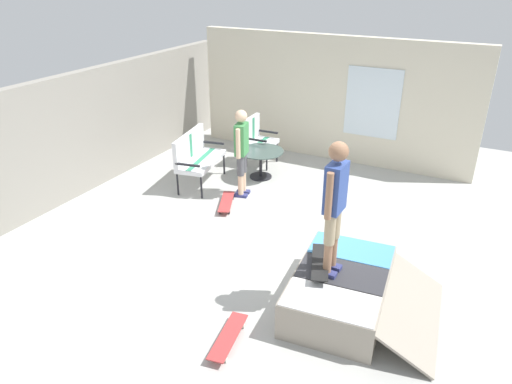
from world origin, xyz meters
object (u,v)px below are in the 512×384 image
at_px(skate_ramp, 343,290).
at_px(person_skater, 335,200).
at_px(patio_table, 261,158).
at_px(skateboard_on_ramp, 320,262).
at_px(skateboard_spare, 228,337).
at_px(patio_chair_near_house, 257,136).
at_px(person_watching, 242,147).
at_px(patio_bench, 195,154).
at_px(skateboard_by_bench, 226,202).

distance_m(skate_ramp, person_skater, 1.23).
bearing_deg(patio_table, skateboard_on_ramp, -142.38).
distance_m(skate_ramp, patio_table, 4.09).
bearing_deg(patio_table, skateboard_spare, -157.58).
distance_m(patio_chair_near_house, person_skater, 4.82).
distance_m(person_watching, skateboard_on_ramp, 3.25).
relative_size(patio_table, person_skater, 0.54).
distance_m(patio_table, person_watching, 1.02).
height_order(person_watching, skateboard_on_ramp, person_watching).
bearing_deg(person_watching, skate_ramp, -129.74).
distance_m(patio_bench, patio_chair_near_house, 1.56).
distance_m(skate_ramp, patio_bench, 4.32).
xyz_separation_m(patio_table, skateboard_by_bench, (-1.41, -0.04, -0.32)).
bearing_deg(skateboard_on_ramp, patio_table, 37.62).
bearing_deg(patio_chair_near_house, person_watching, -162.79).
xyz_separation_m(patio_bench, skateboard_by_bench, (-0.58, -1.01, -0.53)).
bearing_deg(skateboard_on_ramp, person_watching, 46.26).
relative_size(skateboard_by_bench, skateboard_on_ramp, 0.99).
xyz_separation_m(patio_chair_near_house, person_skater, (-3.74, -2.92, 0.85)).
xyz_separation_m(patio_bench, person_skater, (-2.28, -3.49, 0.85)).
xyz_separation_m(skateboard_spare, skateboard_on_ramp, (1.18, -0.63, 0.49)).
height_order(skate_ramp, skateboard_by_bench, skate_ramp).
distance_m(patio_bench, person_watching, 1.08).
xyz_separation_m(skate_ramp, patio_bench, (2.24, 3.67, 0.37)).
bearing_deg(skateboard_spare, patio_chair_near_house, 23.90).
height_order(patio_table, person_watching, person_watching).
relative_size(person_skater, skateboard_spare, 2.03).
bearing_deg(person_watching, skateboard_by_bench, 177.91).
bearing_deg(patio_chair_near_house, skate_ramp, -139.92).
height_order(skateboard_by_bench, skateboard_spare, same).
bearing_deg(skateboard_spare, skateboard_by_bench, 31.06).
bearing_deg(person_skater, skateboard_on_ramp, 86.34).
relative_size(patio_bench, person_skater, 0.80).
bearing_deg(skateboard_on_ramp, skate_ramp, -82.63).
bearing_deg(skateboard_spare, skateboard_on_ramp, -28.04).
height_order(patio_table, skateboard_on_ramp, skateboard_on_ramp).
relative_size(patio_chair_near_house, person_watching, 0.63).
xyz_separation_m(skate_ramp, skateboard_on_ramp, (-0.04, 0.31, 0.33)).
distance_m(person_watching, person_skater, 3.37).
bearing_deg(skateboard_by_bench, patio_bench, 60.15).
xyz_separation_m(person_skater, skateboard_spare, (-1.17, 0.75, -1.38)).
height_order(patio_table, skateboard_by_bench, patio_table).
relative_size(patio_bench, patio_chair_near_house, 1.30).
bearing_deg(skateboard_on_ramp, skateboard_by_bench, 54.25).
relative_size(person_watching, person_skater, 0.97).
bearing_deg(person_watching, person_skater, -132.35).
bearing_deg(skateboard_by_bench, skate_ramp, -121.90).
relative_size(skate_ramp, skateboard_spare, 2.30).
distance_m(person_skater, skateboard_by_bench, 3.31).
bearing_deg(skateboard_spare, person_skater, -32.74).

